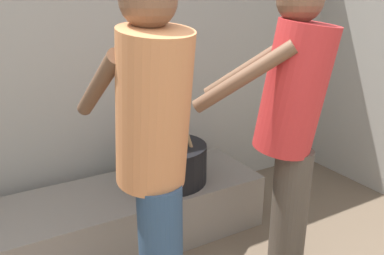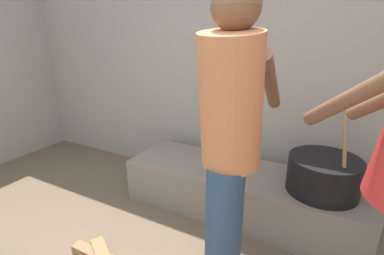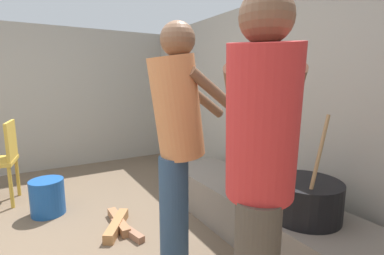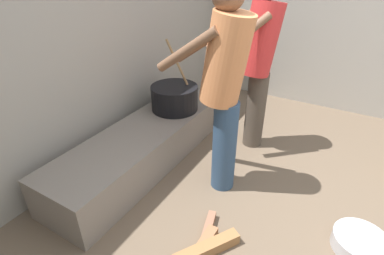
{
  "view_description": "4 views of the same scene",
  "coord_description": "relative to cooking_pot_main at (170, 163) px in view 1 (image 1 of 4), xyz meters",
  "views": [
    {
      "loc": [
        -0.25,
        -0.36,
        1.58
      ],
      "look_at": [
        0.63,
        1.19,
        0.96
      ],
      "focal_mm": 36.55,
      "sensor_mm": 36.0,
      "label": 1
    },
    {
      "loc": [
        0.8,
        -0.19,
        1.45
      ],
      "look_at": [
        -0.08,
        1.46,
        0.81
      ],
      "focal_mm": 26.08,
      "sensor_mm": 36.0,
      "label": 2
    },
    {
      "loc": [
        1.97,
        0.2,
        1.31
      ],
      "look_at": [
        0.12,
        1.28,
        0.94
      ],
      "focal_mm": 26.24,
      "sensor_mm": 36.0,
      "label": 3
    },
    {
      "loc": [
        -1.52,
        0.2,
        1.74
      ],
      "look_at": [
        0.01,
        1.1,
        0.73
      ],
      "focal_mm": 27.36,
      "sensor_mm": 36.0,
      "label": 4
    }
  ],
  "objects": [
    {
      "name": "hearth_ledge",
      "position": [
        -0.48,
        0.02,
        -0.32
      ],
      "size": [
        2.14,
        0.6,
        0.38
      ],
      "primitive_type": "cube",
      "color": "slate",
      "rests_on": "ground_plane"
    },
    {
      "name": "cooking_pot_main",
      "position": [
        0.0,
        0.0,
        0.0
      ],
      "size": [
        0.49,
        0.49,
        0.71
      ],
      "color": "black",
      "rests_on": "hearth_ledge"
    },
    {
      "name": "cook_in_orange_shirt",
      "position": [
        -0.44,
        -0.75,
        0.45
      ],
      "size": [
        0.37,
        0.7,
        1.67
      ],
      "color": "navy",
      "rests_on": "ground_plane"
    },
    {
      "name": "cook_in_red_shirt",
      "position": [
        0.33,
        -0.74,
        0.45
      ],
      "size": [
        0.71,
        0.7,
        1.66
      ],
      "color": "#4C4238",
      "rests_on": "ground_plane"
    },
    {
      "name": "block_enclosure_rear",
      "position": [
        -0.8,
        0.54,
        0.53
      ],
      "size": [
        5.48,
        0.2,
        2.06
      ],
      "primitive_type": "cube",
      "color": "#9E998E",
      "rests_on": "ground_plane"
    }
  ]
}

